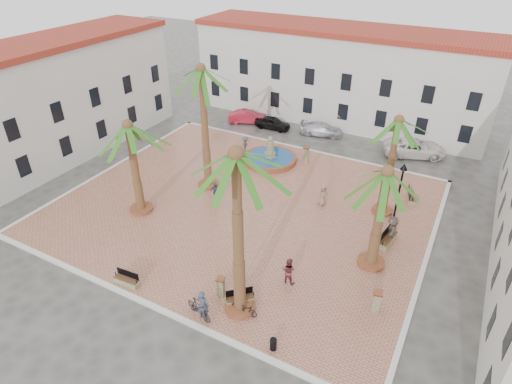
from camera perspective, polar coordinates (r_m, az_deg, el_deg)
ground at (r=31.91m, az=-1.58°, el=-1.99°), size 120.00×120.00×0.00m
plaza at (r=31.87m, az=-1.58°, el=-1.88°), size 26.00×22.00×0.15m
kerb_n at (r=40.50m, az=6.19°, el=5.75°), size 26.30×0.30×0.16m
kerb_s at (r=25.15m, az=-14.50°, el=-14.13°), size 26.30×0.30×0.16m
kerb_e at (r=28.93m, az=21.66°, el=-8.54°), size 0.30×22.30×0.16m
kerb_w at (r=39.14m, az=-18.37°, el=3.24°), size 0.30×22.30×0.16m
building_north at (r=46.78m, az=11.01°, el=15.13°), size 30.40×7.40×9.50m
building_west at (r=41.65m, az=-25.49°, el=10.95°), size 6.40×24.40×10.00m
fountain at (r=37.75m, az=1.88°, el=4.56°), size 4.65×4.65×2.40m
palm_nw at (r=31.02m, az=-7.25°, el=14.38°), size 5.22×5.22×9.74m
palm_sw at (r=29.63m, az=-16.53°, el=7.05°), size 5.40×5.40×7.05m
palm_s at (r=18.78m, az=-2.63°, el=2.51°), size 5.41×5.41×9.75m
palm_e at (r=24.36m, az=16.85°, el=0.87°), size 5.43×5.43×6.84m
palm_ne at (r=29.47m, az=18.27°, el=7.67°), size 4.86×4.86×7.47m
bench_s at (r=26.28m, az=-16.84°, el=-11.24°), size 1.63×0.59×0.84m
bench_se at (r=24.18m, az=-2.12°, el=-14.09°), size 1.50×1.45×0.85m
bench_e at (r=29.28m, az=17.12°, el=-6.08°), size 0.89×2.04×1.04m
bench_ne at (r=34.34m, az=19.95°, el=-0.65°), size 0.93×1.76×0.89m
lamppost_s at (r=23.37m, az=-2.34°, el=-7.87°), size 0.43×0.43×3.97m
lamppost_e at (r=30.14m, az=18.75°, el=1.15°), size 0.49×0.49×4.53m
bollard_se at (r=24.34m, az=-4.70°, el=-12.44°), size 0.53×0.53×1.26m
bollard_n at (r=37.67m, az=6.69°, el=5.02°), size 0.58×0.58×1.45m
bollard_e at (r=24.26m, az=15.76°, el=-13.84°), size 0.60×0.60×1.37m
litter_bin at (r=22.09m, az=2.32°, el=-19.61°), size 0.34×0.34×0.67m
cyclist_a at (r=23.05m, az=-7.12°, el=-14.75°), size 0.74×0.54×1.89m
bicycle_a at (r=23.51m, az=-1.54°, el=-15.19°), size 1.54×0.55×0.81m
cyclist_b at (r=24.96m, az=4.36°, el=-10.41°), size 0.86×0.69×1.71m
bicycle_b at (r=23.46m, az=-7.65°, el=-15.16°), size 1.89×0.99×1.09m
pedestrian_fountain_a at (r=31.83m, az=8.90°, el=-0.44°), size 0.93×0.92×1.63m
pedestrian_fountain_b at (r=31.98m, az=-5.43°, el=-0.05°), size 0.94×0.40×1.59m
pedestrian_north at (r=38.94m, az=-1.41°, el=6.28°), size 0.89×1.19×1.65m
pedestrian_east at (r=29.15m, az=17.73°, el=-4.75°), size 0.99×1.86×1.91m
car_black at (r=44.60m, az=2.23°, el=9.20°), size 3.70×1.54×1.25m
car_red at (r=46.00m, az=-1.14°, el=9.99°), size 4.25×2.89×1.33m
car_silver at (r=43.59m, az=8.67°, el=8.28°), size 4.50×2.67×1.22m
car_white at (r=41.45m, az=20.39°, el=5.53°), size 6.01×4.37×1.52m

